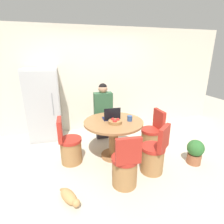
# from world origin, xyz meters

# --- Properties ---
(ground_plane) EXTENTS (12.00, 12.00, 0.00)m
(ground_plane) POSITION_xyz_m (0.00, 0.00, 0.00)
(ground_plane) COLOR beige
(wall_back) EXTENTS (7.00, 0.06, 2.60)m
(wall_back) POSITION_xyz_m (0.00, 1.66, 1.30)
(wall_back) COLOR beige
(wall_back) RESTS_ON ground_plane
(refrigerator) EXTENTS (0.73, 0.63, 1.67)m
(refrigerator) POSITION_xyz_m (-1.33, 1.31, 0.83)
(refrigerator) COLOR silver
(refrigerator) RESTS_ON ground_plane
(dining_table) EXTENTS (1.12, 1.12, 0.75)m
(dining_table) POSITION_xyz_m (-0.00, 0.10, 0.54)
(dining_table) COLOR olive
(dining_table) RESTS_ON ground_plane
(chair_right_side) EXTENTS (0.41, 0.41, 0.88)m
(chair_right_side) POSITION_xyz_m (0.83, 0.12, 0.30)
(chair_right_side) COLOR #9E7042
(chair_right_side) RESTS_ON ground_plane
(chair_near_camera) EXTENTS (0.41, 0.41, 0.88)m
(chair_near_camera) POSITION_xyz_m (-0.05, -0.73, 0.30)
(chair_near_camera) COLOR #9E7042
(chair_near_camera) RESTS_ON ground_plane
(chair_left_side) EXTENTS (0.41, 0.41, 0.88)m
(chair_left_side) POSITION_xyz_m (-0.83, 0.12, 0.30)
(chair_left_side) COLOR #9E7042
(chair_left_side) RESTS_ON ground_plane
(chair_near_right_corner) EXTENTS (0.47, 0.47, 0.88)m
(chair_near_right_corner) POSITION_xyz_m (0.53, -0.54, 0.30)
(chair_near_right_corner) COLOR #9E7042
(chair_near_right_corner) RESTS_ON ground_plane
(person_seated) EXTENTS (0.40, 0.37, 1.35)m
(person_seated) POSITION_xyz_m (-0.03, 0.88, 0.74)
(person_seated) COLOR #2D2D38
(person_seated) RESTS_ON ground_plane
(laptop) EXTENTS (0.32, 0.21, 0.25)m
(laptop) POSITION_xyz_m (-0.01, 0.20, 0.81)
(laptop) COLOR #141947
(laptop) RESTS_ON dining_table
(fruit_bowl) EXTENTS (0.25, 0.25, 0.10)m
(fruit_bowl) POSITION_xyz_m (-0.00, -0.01, 0.79)
(fruit_bowl) COLOR olive
(fruit_bowl) RESTS_ON dining_table
(coffee_cup) EXTENTS (0.09, 0.09, 0.10)m
(coffee_cup) POSITION_xyz_m (0.30, 0.04, 0.80)
(coffee_cup) COLOR #2D4C84
(coffee_cup) RESTS_ON dining_table
(cat) EXTENTS (0.30, 0.44, 0.15)m
(cat) POSITION_xyz_m (-0.90, -0.83, 0.08)
(cat) COLOR tan
(cat) RESTS_ON ground_plane
(potted_plant) EXTENTS (0.30, 0.30, 0.47)m
(potted_plant) POSITION_xyz_m (1.38, -0.52, 0.25)
(potted_plant) COLOR #935638
(potted_plant) RESTS_ON ground_plane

